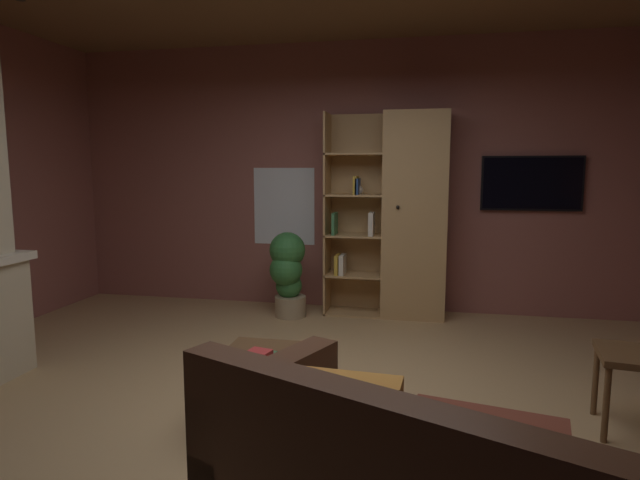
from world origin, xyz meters
name	(u,v)px	position (x,y,z in m)	size (l,w,h in m)	color
floor	(307,417)	(0.00, 0.00, -0.01)	(6.46, 5.29, 0.02)	tan
wall_back	(362,178)	(0.00, 2.68, 1.43)	(6.58, 0.06, 2.85)	#8E544C
window_pane_back	(284,206)	(-0.86, 2.64, 1.11)	(0.69, 0.01, 0.85)	white
bookshelf_cabinet	(406,217)	(0.49, 2.40, 1.03)	(1.23, 0.41, 2.09)	tan
coffee_table	(270,370)	(-0.21, -0.10, 0.32)	(0.62, 0.64, 0.40)	brown
table_book_0	(266,354)	(-0.23, -0.10, 0.42)	(0.12, 0.08, 0.02)	#387247
table_book_1	(260,352)	(-0.26, -0.14, 0.44)	(0.13, 0.10, 0.02)	#B22D2D
potted_floor_plant	(288,271)	(-0.69, 2.14, 0.48)	(0.37, 0.39, 0.88)	#9E896B
wall_mounted_tv	(531,183)	(1.72, 2.61, 1.38)	(0.98, 0.06, 0.55)	black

